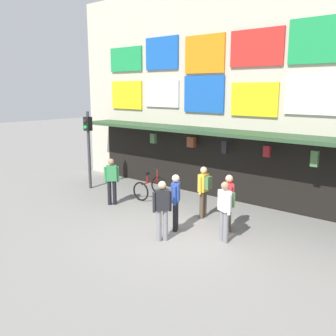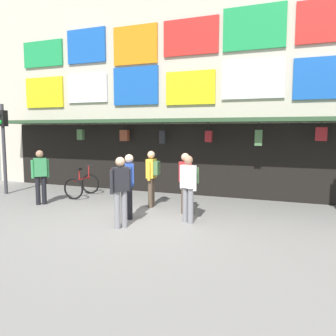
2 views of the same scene
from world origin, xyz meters
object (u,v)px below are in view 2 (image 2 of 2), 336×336
traffic_light_near (3,134)px  pedestrian_in_black (185,180)px  pedestrian_in_red (189,183)px  pedestrian_in_green (152,174)px  pedestrian_in_blue (120,187)px  pedestrian_in_yellow (129,183)px  pedestrian_in_white (40,173)px  bicycle_parked (82,185)px

traffic_light_near → pedestrian_in_black: traffic_light_near is taller
pedestrian_in_red → pedestrian_in_black: same height
pedestrian_in_green → pedestrian_in_blue: same height
pedestrian_in_green → pedestrian_in_yellow: (0.03, -1.46, -0.04)m
pedestrian_in_green → pedestrian_in_red: 2.01m
traffic_light_near → pedestrian_in_white: (2.46, -0.93, -1.16)m
pedestrian_in_red → traffic_light_near: bearing=170.7°
pedestrian_in_red → pedestrian_in_white: same height
traffic_light_near → pedestrian_in_yellow: 6.11m
pedestrian_in_yellow → pedestrian_in_white: size_ratio=1.00×
pedestrian_in_white → pedestrian_in_green: bearing=16.1°
traffic_light_near → pedestrian_in_blue: size_ratio=1.90×
pedestrian_in_red → pedestrian_in_white: 4.93m
pedestrian_in_yellow → pedestrian_in_white: bearing=171.6°
pedestrian_in_red → bicycle_parked: bearing=157.9°
pedestrian_in_red → pedestrian_in_white: size_ratio=1.00×
bicycle_parked → pedestrian_in_black: size_ratio=0.73×
pedestrian_in_red → pedestrian_in_black: 0.84m
traffic_light_near → pedestrian_in_yellow: traffic_light_near is taller
pedestrian_in_yellow → pedestrian_in_white: 3.41m
bicycle_parked → pedestrian_in_blue: bearing=-42.2°
pedestrian_in_red → pedestrian_in_yellow: size_ratio=1.00×
bicycle_parked → pedestrian_in_blue: size_ratio=0.73×
pedestrian_in_green → pedestrian_in_black: 1.31m
pedestrian_in_yellow → pedestrian_in_blue: 0.85m
pedestrian_in_blue → pedestrian_in_red: bearing=37.9°
pedestrian_in_green → pedestrian_in_blue: bearing=-84.2°
pedestrian_in_green → pedestrian_in_red: same height
traffic_light_near → bicycle_parked: traffic_light_near is taller
traffic_light_near → pedestrian_in_black: size_ratio=1.90×
pedestrian_in_blue → pedestrian_in_black: 2.05m
bicycle_parked → pedestrian_in_black: pedestrian_in_black is taller
bicycle_parked → pedestrian_in_green: pedestrian_in_green is taller
bicycle_parked → pedestrian_in_red: (4.51, -1.83, 0.59)m
pedestrian_in_green → pedestrian_in_blue: (0.23, -2.29, 0.00)m
pedestrian_in_blue → pedestrian_in_black: bearing=61.4°
traffic_light_near → pedestrian_in_black: (7.01, -0.45, -1.19)m
pedestrian_in_red → pedestrian_in_black: size_ratio=1.00×
pedestrian_in_white → pedestrian_in_yellow: bearing=-8.4°
bicycle_parked → pedestrian_in_blue: (3.16, -2.87, 0.59)m
pedestrian_in_white → bicycle_parked: bearing=75.1°
pedestrian_in_black → pedestrian_in_white: 4.58m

